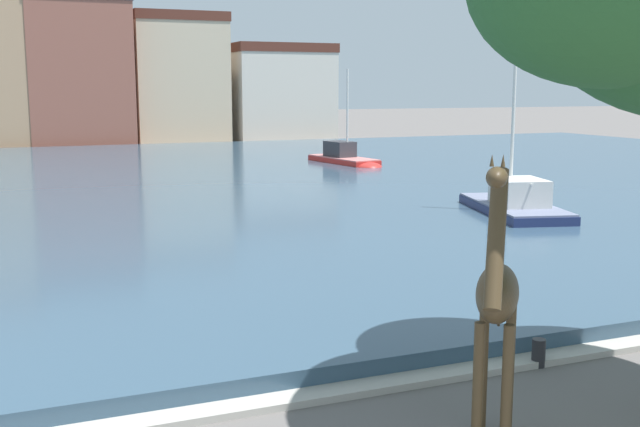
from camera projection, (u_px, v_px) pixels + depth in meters
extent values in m
cube|color=#334C60|center=(153.00, 187.00, 36.00)|extent=(89.03, 50.34, 0.41)
cube|color=#ADA89E|center=(429.00, 377.00, 12.82)|extent=(89.03, 0.50, 0.12)
cylinder|color=#42331E|center=(506.00, 397.00, 9.77)|extent=(0.14, 0.14, 1.91)
cylinder|color=#42331E|center=(478.00, 394.00, 9.87)|extent=(0.14, 0.14, 1.91)
cylinder|color=#42331E|center=(509.00, 370.00, 10.68)|extent=(0.14, 0.14, 1.91)
cylinder|color=#42331E|center=(483.00, 368.00, 10.78)|extent=(0.14, 0.14, 1.91)
ellipsoid|color=#42331E|center=(497.00, 293.00, 10.07)|extent=(1.35, 1.50, 0.73)
cylinder|color=#42331E|center=(496.00, 238.00, 9.05)|extent=(0.78, 0.91, 1.63)
ellipsoid|color=#42331E|center=(497.00, 177.00, 8.54)|extent=(0.47, 0.50, 0.24)
cone|color=#42331E|center=(503.00, 160.00, 8.49)|extent=(0.05, 0.05, 0.14)
cone|color=#42331E|center=(492.00, 160.00, 8.52)|extent=(0.05, 0.05, 0.14)
cylinder|color=#42331E|center=(499.00, 301.00, 10.79)|extent=(0.16, 0.19, 0.77)
cube|color=navy|center=(514.00, 214.00, 27.38)|extent=(3.63, 6.05, 0.71)
ellipsoid|color=navy|center=(488.00, 203.00, 30.01)|extent=(2.47, 2.44, 0.67)
cube|color=slate|center=(514.00, 204.00, 27.31)|extent=(3.56, 5.93, 0.06)
cube|color=silver|center=(519.00, 192.00, 26.82)|extent=(2.03, 2.32, 0.92)
cylinder|color=silver|center=(514.00, 94.00, 27.10)|extent=(0.12, 0.12, 7.79)
cylinder|color=silver|center=(521.00, 182.00, 26.62)|extent=(0.59, 1.94, 0.08)
cube|color=red|center=(343.00, 164.00, 45.45)|extent=(2.55, 5.50, 0.69)
ellipsoid|color=red|center=(368.00, 168.00, 43.33)|extent=(1.84, 2.08, 0.66)
cube|color=#C7716E|center=(343.00, 157.00, 45.39)|extent=(2.50, 5.39, 0.06)
cube|color=#333338|center=(340.00, 149.00, 45.65)|extent=(1.50, 2.02, 0.90)
cylinder|color=silver|center=(347.00, 114.00, 44.64)|extent=(0.12, 0.12, 5.19)
cylinder|color=silver|center=(339.00, 142.00, 45.69)|extent=(0.37, 1.84, 0.08)
cylinder|color=#232326|center=(539.00, 353.00, 13.44)|extent=(0.24, 0.24, 0.50)
cube|color=#8E5142|center=(79.00, 76.00, 61.73)|extent=(7.90, 7.14, 11.41)
cube|color=#C6B293|center=(178.00, 84.00, 66.35)|extent=(7.80, 6.33, 10.25)
cube|color=#51281E|center=(176.00, 18.00, 65.45)|extent=(7.95, 6.45, 0.80)
cube|color=beige|center=(281.00, 97.00, 69.36)|extent=(8.91, 5.77, 7.83)
cube|color=#51281E|center=(280.00, 49.00, 68.66)|extent=(9.09, 5.89, 0.80)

